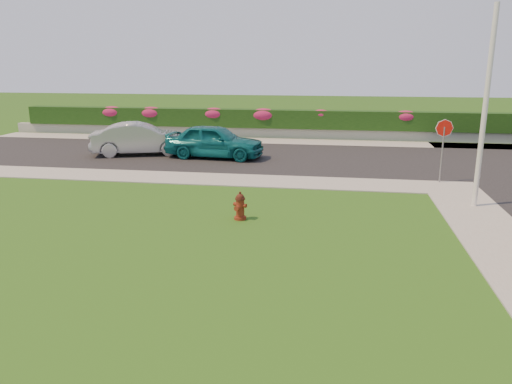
% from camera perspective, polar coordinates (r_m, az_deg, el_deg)
% --- Properties ---
extents(ground, '(120.00, 120.00, 0.00)m').
position_cam_1_polar(ground, '(11.04, -5.95, -9.61)').
color(ground, black).
rests_on(ground, ground).
extents(street_far, '(26.00, 8.00, 0.04)m').
position_cam_1_polar(street_far, '(25.33, -8.79, 4.26)').
color(street_far, black).
rests_on(street_far, ground).
extents(sidewalk_far, '(24.00, 2.00, 0.04)m').
position_cam_1_polar(sidewalk_far, '(21.11, -15.49, 1.82)').
color(sidewalk_far, gray).
rests_on(sidewalk_far, ground).
extents(curb_corner, '(2.00, 2.00, 0.04)m').
position_cam_1_polar(curb_corner, '(19.72, 21.42, 0.44)').
color(curb_corner, gray).
rests_on(curb_corner, ground).
extents(sidewalk_beyond, '(34.00, 2.00, 0.04)m').
position_cam_1_polar(sidewalk_beyond, '(29.29, 1.72, 5.83)').
color(sidewalk_beyond, gray).
rests_on(sidewalk_beyond, ground).
extents(retaining_wall, '(34.00, 0.40, 0.60)m').
position_cam_1_polar(retaining_wall, '(30.72, 2.09, 6.77)').
color(retaining_wall, gray).
rests_on(retaining_wall, ground).
extents(hedge, '(32.00, 0.90, 1.10)m').
position_cam_1_polar(hedge, '(30.72, 2.13, 8.37)').
color(hedge, black).
rests_on(hedge, retaining_wall).
extents(fire_hydrant, '(0.44, 0.42, 0.84)m').
position_cam_1_polar(fire_hydrant, '(14.68, -1.84, -1.66)').
color(fire_hydrant, '#4F140C').
rests_on(fire_hydrant, ground).
extents(sedan_teal, '(4.85, 2.32, 1.60)m').
position_cam_1_polar(sedan_teal, '(24.05, -4.75, 5.82)').
color(sedan_teal, '#0C595F').
rests_on(sedan_teal, street_far).
extents(sedan_silver, '(5.06, 3.07, 1.57)m').
position_cam_1_polar(sedan_silver, '(25.46, -13.04, 5.95)').
color(sedan_silver, '#929599').
rests_on(sedan_silver, street_far).
extents(utility_pole, '(0.16, 0.16, 6.21)m').
position_cam_1_polar(utility_pole, '(16.97, 24.70, 8.56)').
color(utility_pole, silver).
rests_on(utility_pole, ground).
extents(stop_sign, '(0.67, 0.11, 2.45)m').
position_cam_1_polar(stop_sign, '(20.11, 20.65, 5.98)').
color(stop_sign, slate).
rests_on(stop_sign, ground).
extents(flower_clump_a, '(1.48, 0.95, 0.74)m').
position_cam_1_polar(flower_clump_a, '(33.49, -16.12, 8.77)').
color(flower_clump_a, '#C02169').
rests_on(flower_clump_a, hedge).
extents(flower_clump_b, '(1.50, 0.96, 0.75)m').
position_cam_1_polar(flower_clump_b, '(32.47, -11.86, 8.86)').
color(flower_clump_b, '#C02169').
rests_on(flower_clump_b, hedge).
extents(flower_clump_c, '(1.46, 0.94, 0.73)m').
position_cam_1_polar(flower_clump_c, '(31.27, -4.83, 8.92)').
color(flower_clump_c, '#C02169').
rests_on(flower_clump_c, hedge).
extents(flower_clump_d, '(1.57, 1.01, 0.79)m').
position_cam_1_polar(flower_clump_d, '(30.68, 0.86, 8.81)').
color(flower_clump_d, '#C02169').
rests_on(flower_clump_d, hedge).
extents(flower_clump_e, '(1.14, 0.73, 0.57)m').
position_cam_1_polar(flower_clump_e, '(30.37, 7.44, 8.80)').
color(flower_clump_e, '#C02169').
rests_on(flower_clump_e, hedge).
extents(flower_clump_f, '(1.38, 0.89, 0.69)m').
position_cam_1_polar(flower_clump_f, '(30.63, 16.71, 8.27)').
color(flower_clump_f, '#C02169').
rests_on(flower_clump_f, hedge).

